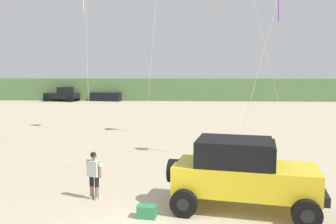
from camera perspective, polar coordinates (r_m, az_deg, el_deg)
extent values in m
cube|color=#567A47|center=(55.64, -3.45, 3.71)|extent=(90.00, 8.42, 3.12)
cube|color=yellow|center=(11.98, 11.89, -10.13)|extent=(4.68, 2.67, 0.90)
cube|color=yellow|center=(11.94, 19.96, -8.60)|extent=(1.41, 1.88, 0.12)
cube|color=black|center=(11.78, 10.28, -6.11)|extent=(2.60, 2.18, 0.80)
cube|color=black|center=(11.77, 16.15, -6.47)|extent=(0.43, 1.66, 0.72)
cube|color=black|center=(12.20, 22.84, -11.53)|extent=(0.55, 1.81, 0.28)
cylinder|color=black|center=(12.24, 0.84, -9.13)|extent=(0.45, 0.82, 0.77)
cylinder|color=black|center=(13.20, 19.77, -11.47)|extent=(0.88, 0.46, 0.84)
cylinder|color=black|center=(13.20, 19.77, -11.47)|extent=(0.43, 0.39, 0.38)
cylinder|color=black|center=(11.27, 20.82, -14.69)|extent=(0.88, 0.46, 0.84)
cylinder|color=black|center=(11.27, 20.82, -14.69)|extent=(0.43, 0.39, 0.38)
cylinder|color=black|center=(13.30, 4.31, -10.95)|extent=(0.88, 0.46, 0.84)
cylinder|color=black|center=(13.30, 4.31, -10.95)|extent=(0.43, 0.39, 0.38)
cylinder|color=black|center=(11.39, 2.49, -14.03)|extent=(0.88, 0.46, 0.84)
cylinder|color=black|center=(11.39, 2.49, -14.03)|extent=(0.43, 0.39, 0.38)
cylinder|color=#8C664C|center=(13.15, -11.78, -12.09)|extent=(0.14, 0.14, 0.49)
cylinder|color=black|center=(13.02, -11.82, -10.45)|extent=(0.15, 0.15, 0.36)
cube|color=silver|center=(13.24, -11.64, -12.85)|extent=(0.21, 0.28, 0.10)
cylinder|color=#8C664C|center=(13.01, -11.00, -12.27)|extent=(0.14, 0.14, 0.49)
cylinder|color=black|center=(12.89, -11.04, -10.61)|extent=(0.15, 0.15, 0.36)
cube|color=silver|center=(13.11, -10.87, -13.03)|extent=(0.21, 0.28, 0.10)
cube|color=silver|center=(12.83, -11.48, -8.61)|extent=(0.47, 0.40, 0.54)
cylinder|color=#8C664C|center=(12.99, -12.37, -8.49)|extent=(0.09, 0.09, 0.56)
cylinder|color=silver|center=(12.94, -12.39, -7.67)|extent=(0.11, 0.11, 0.16)
cylinder|color=#8C664C|center=(12.68, -10.57, -8.82)|extent=(0.09, 0.09, 0.56)
cylinder|color=silver|center=(12.63, -10.58, -7.99)|extent=(0.11, 0.11, 0.16)
cylinder|color=#8C664C|center=(12.76, -11.51, -7.26)|extent=(0.10, 0.10, 0.08)
sphere|color=#8C664C|center=(12.72, -11.53, -6.63)|extent=(0.21, 0.21, 0.21)
sphere|color=black|center=(12.71, -11.57, -6.56)|extent=(0.21, 0.21, 0.21)
cube|color=#2D7F51|center=(11.41, -3.32, -15.23)|extent=(0.60, 0.42, 0.38)
cube|color=black|center=(53.22, -16.24, 2.45)|extent=(4.88, 2.74, 0.76)
cube|color=black|center=(52.90, -15.75, 3.31)|extent=(1.91, 2.07, 0.84)
cylinder|color=black|center=(53.27, -13.94, 2.11)|extent=(0.80, 0.40, 0.76)
cylinder|color=black|center=(51.43, -15.02, 1.93)|extent=(0.80, 0.40, 0.76)
cylinder|color=black|center=(55.09, -17.35, 2.15)|extent=(0.80, 0.40, 0.76)
cylinder|color=black|center=(53.30, -18.51, 1.97)|extent=(0.80, 0.40, 0.76)
cube|color=black|center=(52.31, -9.54, 2.38)|extent=(4.43, 2.39, 1.20)
cylinder|color=silver|center=(18.30, -12.48, 8.15)|extent=(1.58, 5.69, 9.83)
cylinder|color=purple|center=(17.95, 16.84, 15.83)|extent=(0.05, 0.28, 1.62)
cylinder|color=silver|center=(16.01, 13.75, 5.69)|extent=(2.61, 3.00, 8.35)
cylinder|color=silver|center=(21.19, -2.26, 12.44)|extent=(0.65, 5.20, 13.05)
cylinder|color=silver|center=(20.73, 14.96, 9.39)|extent=(1.92, 5.21, 10.92)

